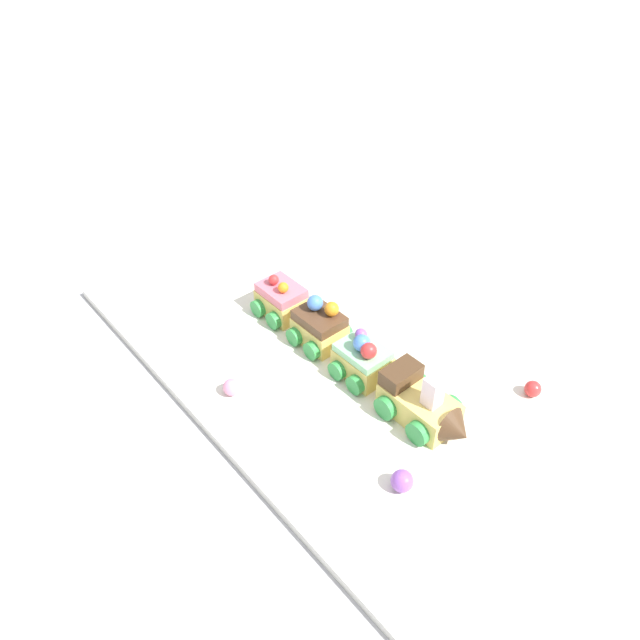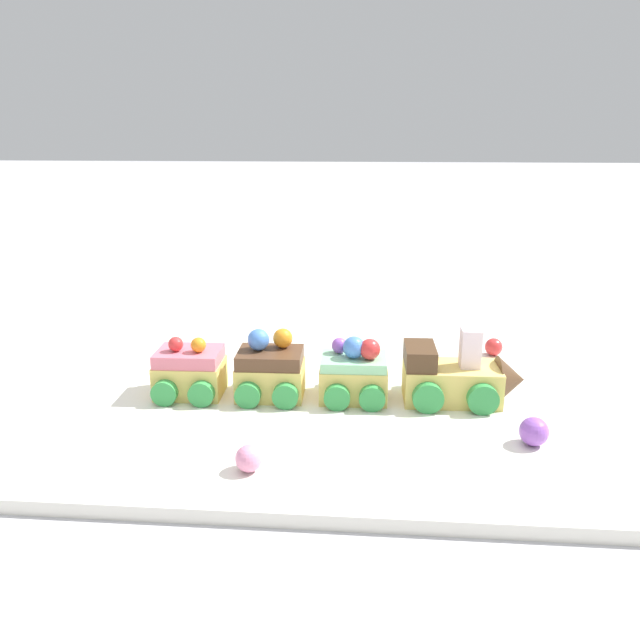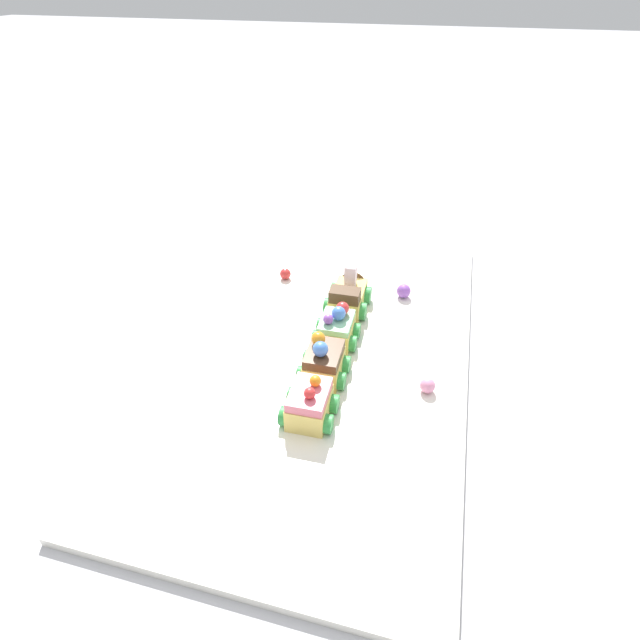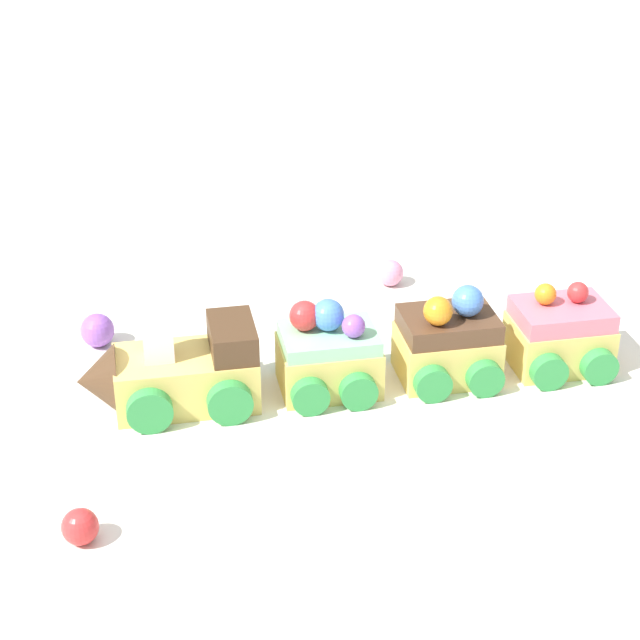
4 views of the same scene
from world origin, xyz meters
name	(u,v)px [view 2 (image 2 of 4)]	position (x,y,z in m)	size (l,w,h in m)	color
ground_plane	(339,404)	(0.00, 0.00, 0.00)	(10.00, 10.00, 0.00)	#B2B2B7
display_board	(339,398)	(0.00, 0.00, 0.01)	(0.76, 0.42, 0.01)	white
cake_train_locomotive	(460,378)	(0.12, -0.01, 0.03)	(0.12, 0.07, 0.07)	#EACC66
cake_car_mint	(354,375)	(0.01, -0.01, 0.04)	(0.07, 0.07, 0.06)	#EACC66
cake_car_chocolate	(270,372)	(-0.07, -0.01, 0.04)	(0.07, 0.07, 0.07)	#EACC66
cake_car_strawberry	(190,372)	(-0.15, -0.01, 0.03)	(0.07, 0.07, 0.06)	#EACC66
gumball_pink	(249,459)	(-0.06, -0.15, 0.02)	(0.02, 0.02, 0.02)	pink
gumball_purple	(534,432)	(0.17, -0.09, 0.02)	(0.02, 0.02, 0.02)	#9956C6
gumball_red	(494,347)	(0.17, 0.12, 0.02)	(0.02, 0.02, 0.02)	red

